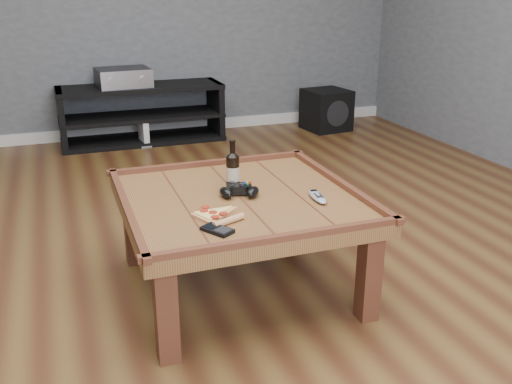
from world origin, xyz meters
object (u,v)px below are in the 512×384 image
object	(u,v)px
pizza_slice	(215,216)
media_console	(142,114)
remote_control	(317,196)
coffee_table	(239,209)
game_controller	(239,191)
game_console	(144,133)
beer_bottle	(233,170)
smartphone	(217,230)
av_receiver	(123,77)
subwoofer	(326,110)

from	to	relation	value
pizza_slice	media_console	bearing A→B (deg)	63.62
remote_control	coffee_table	bearing A→B (deg)	160.24
game_controller	game_console	bearing A→B (deg)	105.78
beer_bottle	smartphone	xyz separation A→B (m)	(-0.19, -0.42, -0.08)
pizza_slice	game_controller	bearing A→B (deg)	27.41
av_receiver	beer_bottle	bearing A→B (deg)	-91.34
media_console	game_controller	xyz separation A→B (m)	(0.00, -2.74, 0.23)
pizza_slice	av_receiver	xyz separation A→B (m)	(0.03, 2.94, 0.12)
av_receiver	pizza_slice	bearing A→B (deg)	-94.81
media_console	game_console	distance (m)	0.19
beer_bottle	remote_control	bearing A→B (deg)	-37.19
remote_control	game_console	size ratio (longest dim) A/B	0.73
coffee_table	remote_control	size ratio (longest dim) A/B	5.83
pizza_slice	beer_bottle	bearing A→B (deg)	36.80
game_controller	av_receiver	size ratio (longest dim) A/B	0.41
smartphone	game_console	distance (m)	2.97
coffee_table	smartphone	xyz separation A→B (m)	(-0.19, -0.33, 0.07)
subwoofer	av_receiver	bearing A→B (deg)	168.67
coffee_table	subwoofer	size ratio (longest dim) A/B	2.42
coffee_table	remote_control	world-z (taller)	same
remote_control	av_receiver	bearing A→B (deg)	104.24
subwoofer	smartphone	bearing A→B (deg)	-130.42
av_receiver	game_console	size ratio (longest dim) A/B	1.89
remote_control	av_receiver	distance (m)	2.93
subwoofer	game_console	world-z (taller)	subwoofer
av_receiver	remote_control	bearing A→B (deg)	-85.55
pizza_slice	remote_control	xyz separation A→B (m)	(0.47, 0.05, 0.00)
beer_bottle	av_receiver	distance (m)	2.66
media_console	beer_bottle	size ratio (longest dim) A/B	6.07
media_console	remote_control	world-z (taller)	media_console
game_console	subwoofer	bearing A→B (deg)	-7.61
subwoofer	game_console	distance (m)	1.74
game_controller	subwoofer	bearing A→B (deg)	71.91
smartphone	remote_control	distance (m)	0.53
media_console	av_receiver	size ratio (longest dim) A/B	3.05
beer_bottle	av_receiver	xyz separation A→B (m)	(-0.13, 2.66, 0.03)
smartphone	av_receiver	xyz separation A→B (m)	(0.06, 3.07, 0.12)
remote_control	game_console	xyz separation A→B (m)	(-0.32, 2.76, -0.35)
coffee_table	game_console	world-z (taller)	coffee_table
coffee_table	remote_control	distance (m)	0.35
remote_control	subwoofer	bearing A→B (deg)	68.31
beer_bottle	game_controller	distance (m)	0.11
media_console	smartphone	world-z (taller)	media_console
remote_control	av_receiver	size ratio (longest dim) A/B	0.39
media_console	subwoofer	distance (m)	1.73
pizza_slice	av_receiver	world-z (taller)	av_receiver
remote_control	media_console	bearing A→B (deg)	101.59
beer_bottle	pizza_slice	size ratio (longest dim) A/B	0.77
game_controller	av_receiver	bearing A→B (deg)	108.27
media_console	remote_control	bearing A→B (deg)	-83.95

